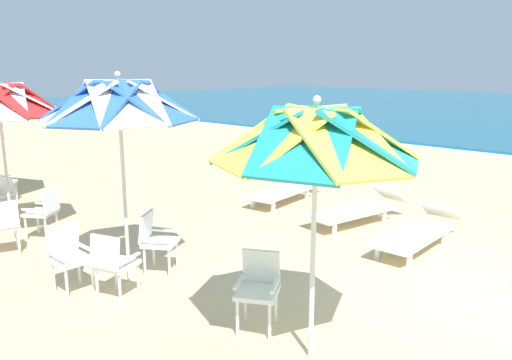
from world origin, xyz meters
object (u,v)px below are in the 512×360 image
object	(u,v)px
plastic_chair_1	(113,262)
plastic_chair_3	(69,254)
plastic_chair_6	(44,210)
plastic_chair_8	(0,180)
beach_umbrella_0	(316,139)
sun_lounger_2	(358,208)
sun_lounger_1	(419,231)
plastic_chair_0	(259,285)
plastic_chair_2	(156,238)
beach_umbrella_1	(119,103)
sun_lounger_3	(286,188)
plastic_chair_4	(0,197)
plastic_chair_5	(4,224)

from	to	relation	value
plastic_chair_1	plastic_chair_3	size ratio (longest dim) A/B	1.00
plastic_chair_6	plastic_chair_8	distance (m)	2.86
beach_umbrella_0	sun_lounger_2	bearing A→B (deg)	114.97
sun_lounger_1	sun_lounger_2	xyz separation A→B (m)	(-1.39, 0.51, 0.00)
plastic_chair_0	sun_lounger_2	size ratio (longest dim) A/B	0.39
plastic_chair_2	plastic_chair_8	xyz separation A→B (m)	(-5.38, 0.10, 0.00)
plastic_chair_1	plastic_chair_8	xyz separation A→B (m)	(-5.68, 0.99, 0.00)
beach_umbrella_1	beach_umbrella_0	bearing A→B (deg)	2.21
beach_umbrella_0	sun_lounger_1	bearing A→B (deg)	98.66
sun_lounger_3	sun_lounger_2	bearing A→B (deg)	-9.42
plastic_chair_0	plastic_chair_6	world-z (taller)	same
plastic_chair_6	sun_lounger_2	bearing A→B (deg)	50.63
plastic_chair_6	sun_lounger_1	size ratio (longest dim) A/B	0.40
beach_umbrella_0	plastic_chair_4	distance (m)	7.04
plastic_chair_0	plastic_chair_8	distance (m)	7.48
plastic_chair_4	plastic_chair_0	bearing A→B (deg)	2.50
beach_umbrella_1	sun_lounger_3	size ratio (longest dim) A/B	1.27
plastic_chair_3	plastic_chair_6	distance (m)	2.33
plastic_chair_2	sun_lounger_3	world-z (taller)	plastic_chair_2
plastic_chair_8	sun_lounger_2	distance (m)	7.35
sun_lounger_1	plastic_chair_5	bearing A→B (deg)	-135.53
sun_lounger_1	plastic_chair_6	bearing A→B (deg)	-142.58
sun_lounger_2	sun_lounger_3	xyz separation A→B (m)	(-1.94, 0.32, 0.00)
plastic_chair_1	beach_umbrella_1	bearing A→B (deg)	128.00
plastic_chair_0	sun_lounger_1	distance (m)	3.60
plastic_chair_5	sun_lounger_3	distance (m)	5.47
beach_umbrella_0	sun_lounger_3	bearing A→B (deg)	130.76
plastic_chair_0	plastic_chair_4	bearing A→B (deg)	-177.50
beach_umbrella_1	plastic_chair_5	size ratio (longest dim) A/B	3.21
plastic_chair_1	plastic_chair_2	distance (m)	0.94
plastic_chair_0	beach_umbrella_1	distance (m)	2.87
plastic_chair_6	sun_lounger_3	distance (m)	4.81
plastic_chair_2	plastic_chair_6	bearing A→B (deg)	-172.26
plastic_chair_2	sun_lounger_2	xyz separation A→B (m)	(0.92, 3.88, -0.22)
plastic_chair_0	plastic_chair_4	distance (m)	6.05
plastic_chair_5	plastic_chair_6	distance (m)	0.82
beach_umbrella_1	plastic_chair_1	xyz separation A→B (m)	(0.36, -0.46, -1.88)
plastic_chair_2	sun_lounger_2	size ratio (longest dim) A/B	0.39
plastic_chair_8	sun_lounger_3	world-z (taller)	plastic_chair_8
beach_umbrella_0	plastic_chair_0	bearing A→B (deg)	172.60
plastic_chair_0	plastic_chair_5	xyz separation A→B (m)	(-4.36, -0.91, 0.00)
sun_lounger_1	plastic_chair_2	bearing A→B (deg)	-124.46
beach_umbrella_1	plastic_chair_4	world-z (taller)	beach_umbrella_1
plastic_chair_2	plastic_chair_8	world-z (taller)	same
sun_lounger_1	sun_lounger_3	xyz separation A→B (m)	(-3.33, 0.83, 0.00)
plastic_chair_2	plastic_chair_0	bearing A→B (deg)	-5.71
plastic_chair_8	plastic_chair_4	bearing A→B (deg)	-21.91
plastic_chair_0	sun_lounger_2	world-z (taller)	plastic_chair_0
beach_umbrella_1	plastic_chair_8	distance (m)	5.67
beach_umbrella_0	plastic_chair_6	size ratio (longest dim) A/B	2.99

